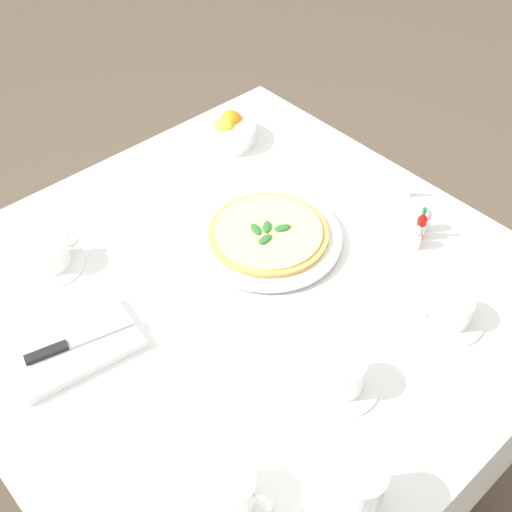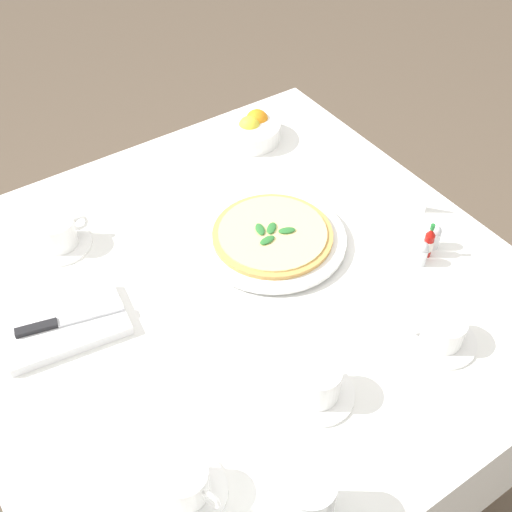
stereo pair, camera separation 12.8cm
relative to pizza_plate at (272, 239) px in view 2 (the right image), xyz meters
name	(u,v)px [view 2 (the right image)]	position (x,y,z in m)	size (l,w,h in m)	color
ground_plane	(244,466)	(-0.12, -0.06, -0.77)	(8.00, 8.00, 0.00)	brown
dining_table	(240,329)	(-0.12, -0.06, -0.15)	(1.06, 1.06, 0.76)	white
pizza_plate	(272,239)	(0.00, 0.00, 0.00)	(0.31, 0.31, 0.02)	white
pizza	(273,234)	(0.00, 0.00, 0.01)	(0.25, 0.25, 0.02)	tan
coffee_cup_far_right	(58,235)	(-0.37, 0.24, 0.02)	(0.13, 0.13, 0.07)	white
coffee_cup_left_edge	(184,484)	(-0.42, -0.37, 0.02)	(0.13, 0.13, 0.06)	white
coffee_cup_far_left	(317,383)	(-0.15, -0.34, 0.02)	(0.13, 0.13, 0.07)	white
coffee_cup_near_right	(442,332)	(0.10, -0.38, 0.01)	(0.13, 0.13, 0.06)	white
water_glass_near_left	(308,501)	(-0.29, -0.50, 0.03)	(0.07, 0.07, 0.10)	white
napkin_folded	(65,326)	(-0.45, 0.02, 0.00)	(0.24, 0.16, 0.02)	white
dinner_knife	(65,321)	(-0.45, 0.02, 0.01)	(0.19, 0.07, 0.01)	silver
citrus_bowl	(251,129)	(0.17, 0.34, 0.02)	(0.15, 0.15, 0.07)	white
hot_sauce_bottle	(429,243)	(0.24, -0.21, 0.02)	(0.02, 0.02, 0.08)	#B7140F
salt_shaker	(434,238)	(0.27, -0.20, 0.01)	(0.03, 0.03, 0.06)	white
pepper_shaker	(421,254)	(0.21, -0.22, 0.01)	(0.03, 0.03, 0.06)	white
menu_card	(406,198)	(0.30, -0.07, 0.02)	(0.06, 0.07, 0.06)	white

